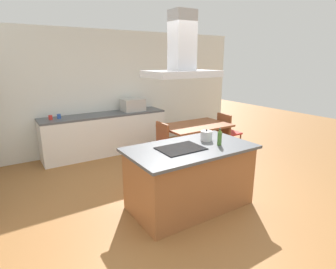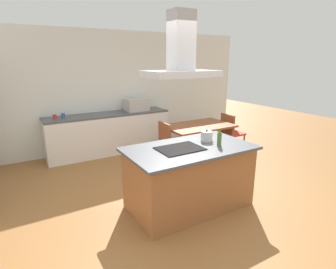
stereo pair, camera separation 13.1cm
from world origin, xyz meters
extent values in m
plane|color=#936033|center=(0.00, 1.50, 0.00)|extent=(16.00, 16.00, 0.00)
cube|color=silver|center=(0.00, 3.25, 1.35)|extent=(7.20, 0.10, 2.70)
cube|color=#995B33|center=(0.00, 0.00, 0.43)|extent=(1.67, 0.90, 0.86)
cube|color=#4C4F54|center=(0.00, 0.00, 0.88)|extent=(1.77, 1.00, 0.04)
cube|color=black|center=(-0.16, 0.00, 0.91)|extent=(0.60, 0.44, 0.01)
cylinder|color=silver|center=(0.38, 0.12, 0.97)|extent=(0.17, 0.17, 0.14)
sphere|color=black|center=(0.38, 0.12, 1.06)|extent=(0.03, 0.03, 0.03)
cone|color=silver|center=(0.49, 0.12, 0.98)|extent=(0.06, 0.03, 0.04)
cylinder|color=#47722D|center=(0.39, -0.15, 1.00)|extent=(0.06, 0.06, 0.19)
cylinder|color=#47722D|center=(0.39, -0.15, 1.11)|extent=(0.03, 0.03, 0.04)
cylinder|color=black|center=(0.39, -0.15, 1.14)|extent=(0.03, 0.03, 0.01)
cube|color=silver|center=(-0.19, 2.88, 0.43)|extent=(2.73, 0.62, 0.86)
cube|color=#4C4F54|center=(-0.19, 2.88, 0.88)|extent=(2.73, 0.62, 0.04)
cube|color=#B2AFAA|center=(0.50, 2.88, 1.04)|extent=(0.50, 0.38, 0.28)
cylinder|color=red|center=(-1.30, 2.90, 0.95)|extent=(0.08, 0.08, 0.09)
cylinder|color=#2D56B2|center=(-1.13, 2.93, 0.95)|extent=(0.08, 0.08, 0.09)
cube|color=brown|center=(1.26, 1.48, 0.73)|extent=(1.40, 0.90, 0.04)
cylinder|color=brown|center=(0.64, 1.11, 0.35)|extent=(0.06, 0.06, 0.71)
cylinder|color=brown|center=(1.88, 1.11, 0.35)|extent=(0.06, 0.06, 0.71)
cylinder|color=brown|center=(0.64, 1.85, 0.35)|extent=(0.06, 0.06, 0.71)
cylinder|color=brown|center=(1.88, 1.85, 0.35)|extent=(0.06, 0.06, 0.71)
cube|color=red|center=(0.26, 1.48, 0.43)|extent=(0.42, 0.42, 0.04)
cube|color=brown|center=(0.45, 1.48, 0.67)|extent=(0.04, 0.42, 0.44)
cylinder|color=brown|center=(0.08, 1.30, 0.21)|extent=(0.04, 0.04, 0.41)
cylinder|color=brown|center=(0.08, 1.66, 0.21)|extent=(0.04, 0.04, 0.41)
cylinder|color=brown|center=(0.44, 1.30, 0.21)|extent=(0.04, 0.04, 0.41)
cylinder|color=brown|center=(0.44, 1.66, 0.21)|extent=(0.04, 0.04, 0.41)
cube|color=red|center=(2.26, 1.48, 0.43)|extent=(0.42, 0.42, 0.04)
cube|color=brown|center=(2.07, 1.48, 0.67)|extent=(0.04, 0.42, 0.44)
cylinder|color=brown|center=(2.44, 1.66, 0.21)|extent=(0.04, 0.04, 0.41)
cylinder|color=brown|center=(2.44, 1.30, 0.21)|extent=(0.04, 0.04, 0.41)
cylinder|color=brown|center=(2.08, 1.66, 0.21)|extent=(0.04, 0.04, 0.41)
cylinder|color=brown|center=(2.08, 1.30, 0.21)|extent=(0.04, 0.04, 0.41)
cube|color=#ADADB2|center=(-0.16, 0.00, 1.89)|extent=(0.90, 0.55, 0.08)
cube|color=#ADADB2|center=(-0.16, 0.00, 2.28)|extent=(0.28, 0.24, 0.70)
camera|label=1|loc=(-2.18, -2.83, 2.07)|focal=29.04mm
camera|label=2|loc=(-2.07, -2.90, 2.07)|focal=29.04mm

